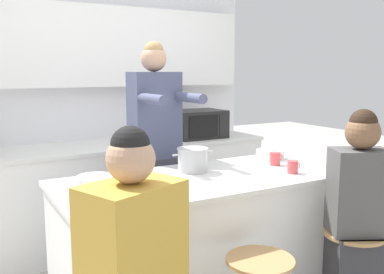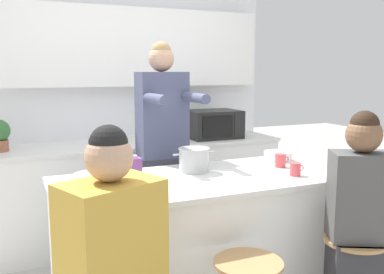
% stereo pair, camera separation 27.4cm
% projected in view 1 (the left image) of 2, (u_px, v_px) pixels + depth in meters
% --- Properties ---
extents(wall_back, '(3.03, 0.22, 2.70)m').
position_uv_depth(wall_back, '(107.00, 77.00, 4.15)').
color(wall_back, white).
rests_on(wall_back, ground_plane).
extents(back_counter, '(2.82, 0.69, 0.93)m').
position_uv_depth(back_counter, '(121.00, 192.00, 4.03)').
color(back_counter, white).
rests_on(back_counter, ground_plane).
extents(kitchen_island, '(1.80, 0.83, 0.93)m').
position_uv_depth(kitchen_island, '(198.00, 246.00, 2.78)').
color(kitchen_island, black).
rests_on(kitchen_island, ground_plane).
extents(person_cooking, '(0.37, 0.58, 1.82)m').
position_uv_depth(person_cooking, '(155.00, 160.00, 3.31)').
color(person_cooking, '#383842').
rests_on(person_cooking, ground_plane).
extents(person_seated_near, '(0.39, 0.37, 1.38)m').
position_uv_depth(person_seated_near, '(357.00, 231.00, 2.56)').
color(person_seated_near, '#333338').
rests_on(person_seated_near, ground_plane).
extents(cooking_pot, '(0.30, 0.21, 0.16)m').
position_uv_depth(cooking_pot, '(193.00, 160.00, 2.86)').
color(cooking_pot, '#B7BABC').
rests_on(cooking_pot, kitchen_island).
extents(fruit_bowl, '(0.21, 0.21, 0.08)m').
position_uv_depth(fruit_bowl, '(95.00, 183.00, 2.44)').
color(fruit_bowl, white).
rests_on(fruit_bowl, kitchen_island).
extents(mixing_bowl_steel, '(0.21, 0.21, 0.07)m').
position_uv_depth(mixing_bowl_steel, '(270.00, 154.00, 3.29)').
color(mixing_bowl_steel, white).
rests_on(mixing_bowl_steel, kitchen_island).
extents(coffee_cup_near, '(0.10, 0.07, 0.08)m').
position_uv_depth(coffee_cup_near, '(293.00, 167.00, 2.82)').
color(coffee_cup_near, '#DB4C51').
rests_on(coffee_cup_near, kitchen_island).
extents(coffee_cup_far, '(0.11, 0.08, 0.09)m').
position_uv_depth(coffee_cup_far, '(275.00, 159.00, 3.06)').
color(coffee_cup_far, '#DB4C51').
rests_on(coffee_cup_far, kitchen_island).
extents(juice_carton, '(0.07, 0.07, 0.21)m').
position_uv_depth(juice_carton, '(141.00, 175.00, 2.37)').
color(juice_carton, '#7A428E').
rests_on(juice_carton, kitchen_island).
extents(microwave, '(0.51, 0.41, 0.28)m').
position_uv_depth(microwave, '(197.00, 124.00, 4.29)').
color(microwave, black).
rests_on(microwave, back_counter).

